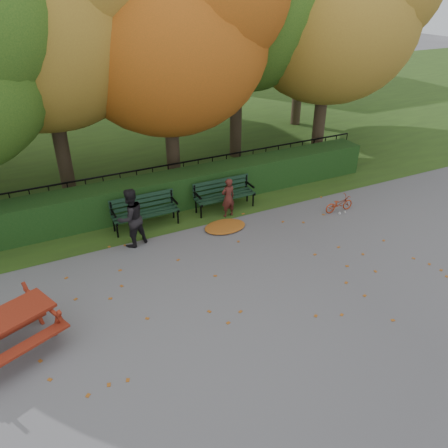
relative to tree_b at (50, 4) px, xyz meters
name	(u,v)px	position (x,y,z in m)	size (l,w,h in m)	color
ground	(253,286)	(2.44, -6.75, -5.40)	(90.00, 90.00, 0.00)	slate
grass_strip	(106,124)	(2.44, 7.25, -5.40)	(90.00, 90.00, 0.00)	#233813
hedge	(178,190)	(2.44, -2.25, -4.90)	(13.00, 0.90, 1.00)	black
iron_fence	(169,179)	(2.44, -1.45, -4.87)	(14.00, 0.04, 1.02)	black
tree_b	(50,4)	(0.00, 0.00, 0.00)	(6.72, 6.40, 8.79)	#32251A
tree_c	(179,25)	(3.28, -0.78, -0.58)	(6.30, 6.00, 8.00)	#32251A
tree_e	(344,10)	(8.97, -0.98, -0.32)	(6.09, 5.80, 8.16)	#32251A
bench_left	(144,209)	(1.14, -3.04, -4.88)	(1.80, 0.57, 0.88)	black
bench_right	(223,192)	(3.54, -3.04, -4.88)	(1.80, 0.57, 0.88)	black
picnic_table	(2,327)	(-2.52, -6.43, -4.81)	(2.18, 1.99, 0.86)	#65170C
leaf_pile	(225,226)	(3.05, -4.13, -5.36)	(1.18, 0.82, 0.08)	brown
leaf_scatter	(247,279)	(2.44, -6.45, -5.40)	(9.00, 5.70, 0.01)	brown
child	(228,198)	(3.44, -3.55, -4.82)	(0.42, 0.28, 1.16)	#441A15
adult	(131,218)	(0.57, -3.85, -4.63)	(0.75, 0.59, 1.55)	black
bicycle	(339,204)	(6.48, -4.73, -5.16)	(0.32, 0.92, 0.48)	#A02D0E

